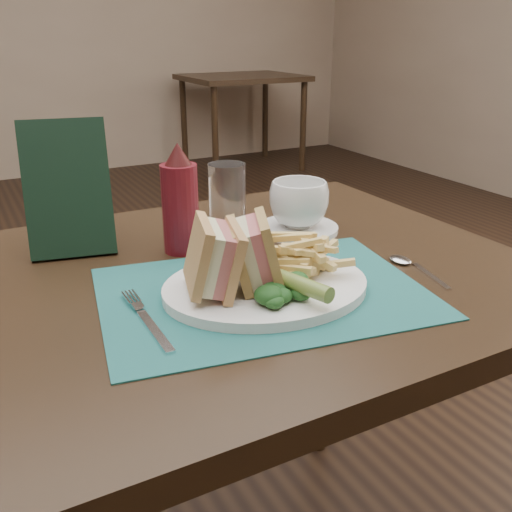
{
  "coord_description": "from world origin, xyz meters",
  "views": [
    {
      "loc": [
        -0.38,
        -1.25,
        1.11
      ],
      "look_at": [
        -0.02,
        -0.57,
        0.8
      ],
      "focal_mm": 40.0,
      "sensor_mm": 36.0,
      "label": 1
    }
  ],
  "objects": [
    {
      "name": "kale_garnish",
      "position": [
        -0.01,
        -0.66,
        0.78
      ],
      "size": [
        0.11,
        0.08,
        0.03
      ],
      "primitive_type": null,
      "color": "#153915",
      "rests_on": "plate"
    },
    {
      "name": "sandwich_half_a",
      "position": [
        -0.12,
        -0.59,
        0.82
      ],
      "size": [
        0.1,
        0.12,
        0.1
      ],
      "primitive_type": null,
      "rotation": [
        0.0,
        0.24,
        -0.28
      ],
      "color": "tan",
      "rests_on": "plate"
    },
    {
      "name": "table_main",
      "position": [
        0.0,
        -0.5,
        0.38
      ],
      "size": [
        0.9,
        0.75,
        0.75
      ],
      "primitive_type": null,
      "color": "black",
      "rests_on": "ground"
    },
    {
      "name": "check_presenter",
      "position": [
        -0.22,
        -0.3,
        0.86
      ],
      "size": [
        0.15,
        0.11,
        0.22
      ],
      "primitive_type": "cube",
      "rotation": [
        -0.31,
        0.0,
        -0.21
      ],
      "color": "black",
      "rests_on": "table_main"
    },
    {
      "name": "fork",
      "position": [
        -0.2,
        -0.61,
        0.76
      ],
      "size": [
        0.03,
        0.17,
        0.01
      ],
      "primitive_type": null,
      "rotation": [
        0.0,
        0.0,
        -0.0
      ],
      "color": "silver",
      "rests_on": "placemat"
    },
    {
      "name": "wall_back",
      "position": [
        0.0,
        3.5,
        0.0
      ],
      "size": [
        6.0,
        0.0,
        6.0
      ],
      "primitive_type": "plane",
      "rotation": [
        1.57,
        0.0,
        0.0
      ],
      "color": "gray",
      "rests_on": "ground"
    },
    {
      "name": "floor",
      "position": [
        0.0,
        0.0,
        0.0
      ],
      "size": [
        7.0,
        7.0,
        0.0
      ],
      "primitive_type": "plane",
      "color": "black",
      "rests_on": "ground"
    },
    {
      "name": "sandwich_half_b",
      "position": [
        -0.05,
        -0.59,
        0.82
      ],
      "size": [
        0.11,
        0.12,
        0.1
      ],
      "primitive_type": null,
      "rotation": [
        0.0,
        -0.24,
        -0.41
      ],
      "color": "tan",
      "rests_on": "plate"
    },
    {
      "name": "plate",
      "position": [
        -0.02,
        -0.6,
        0.76
      ],
      "size": [
        0.33,
        0.28,
        0.01
      ],
      "primitive_type": null,
      "rotation": [
        0.0,
        0.0,
        -0.15
      ],
      "color": "white",
      "rests_on": "placemat"
    },
    {
      "name": "ketchup_bottle",
      "position": [
        -0.06,
        -0.39,
        0.84
      ],
      "size": [
        0.07,
        0.07,
        0.19
      ],
      "primitive_type": null,
      "rotation": [
        0.0,
        0.0,
        -0.12
      ],
      "color": "#540E16",
      "rests_on": "table_main"
    },
    {
      "name": "table_bg_right",
      "position": [
        1.77,
        2.99,
        0.38
      ],
      "size": [
        0.9,
        0.75,
        0.75
      ],
      "primitive_type": null,
      "color": "black",
      "rests_on": "ground"
    },
    {
      "name": "placemat",
      "position": [
        -0.02,
        -0.6,
        0.75
      ],
      "size": [
        0.51,
        0.4,
        0.0
      ],
      "primitive_type": "cube",
      "rotation": [
        0.0,
        0.0,
        -0.17
      ],
      "color": "#1B5955",
      "rests_on": "table_main"
    },
    {
      "name": "spoon",
      "position": [
        0.23,
        -0.65,
        0.76
      ],
      "size": [
        0.07,
        0.15,
        0.01
      ],
      "primitive_type": null,
      "rotation": [
        0.0,
        0.0,
        -0.23
      ],
      "color": "silver",
      "rests_on": "table_main"
    },
    {
      "name": "fries_pile",
      "position": [
        0.05,
        -0.58,
        0.8
      ],
      "size": [
        0.18,
        0.2,
        0.06
      ],
      "primitive_type": null,
      "color": "#DEBF6F",
      "rests_on": "plate"
    },
    {
      "name": "saucer",
      "position": [
        0.17,
        -0.4,
        0.76
      ],
      "size": [
        0.16,
        0.16,
        0.01
      ],
      "primitive_type": "cylinder",
      "rotation": [
        0.0,
        0.0,
        -0.07
      ],
      "color": "white",
      "rests_on": "table_main"
    },
    {
      "name": "drinking_glass",
      "position": [
        0.05,
        -0.34,
        0.81
      ],
      "size": [
        0.09,
        0.09,
        0.13
      ],
      "primitive_type": "cylinder",
      "rotation": [
        0.0,
        0.0,
        0.34
      ],
      "color": "white",
      "rests_on": "table_main"
    },
    {
      "name": "pickle_spear",
      "position": [
        -0.01,
        -0.66,
        0.79
      ],
      "size": [
        0.05,
        0.12,
        0.03
      ],
      "primitive_type": "cylinder",
      "rotation": [
        1.54,
        0.0,
        0.26
      ],
      "color": "olive",
      "rests_on": "plate"
    },
    {
      "name": "coffee_cup",
      "position": [
        0.17,
        -0.4,
        0.8
      ],
      "size": [
        0.15,
        0.15,
        0.09
      ],
      "primitive_type": "imported",
      "rotation": [
        0.0,
        0.0,
        0.99
      ],
      "color": "white",
      "rests_on": "saucer"
    }
  ]
}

